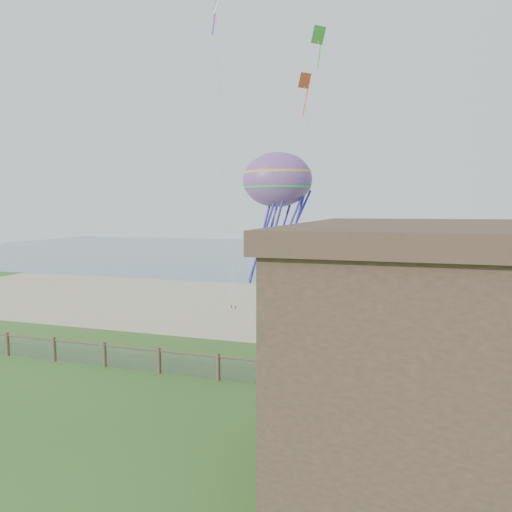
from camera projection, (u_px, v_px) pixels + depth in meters
name	position (u px, v px, depth m)	size (l,w,h in m)	color
ground	(150.00, 445.00, 14.98)	(160.00, 160.00, 0.00)	#385C1F
sand_beach	(294.00, 308.00, 35.89)	(72.00, 20.00, 0.02)	#C3AF8C
ocean	(350.00, 255.00, 77.71)	(160.00, 68.00, 0.02)	slate
chainlink_fence	(218.00, 369.00, 20.63)	(36.20, 0.20, 1.25)	#4A3529
picnic_table	(342.00, 448.00, 14.12)	(1.72, 1.30, 0.72)	brown
octopus_kite	(277.00, 216.00, 24.59)	(3.67, 2.59, 7.56)	#E02350
kite_red	(304.00, 90.00, 29.81)	(0.96, 0.70, 2.15)	#DE5127
kite_green	(318.00, 44.00, 34.13)	(1.24, 0.70, 2.59)	green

